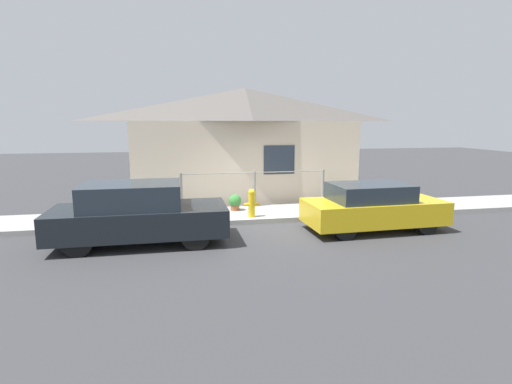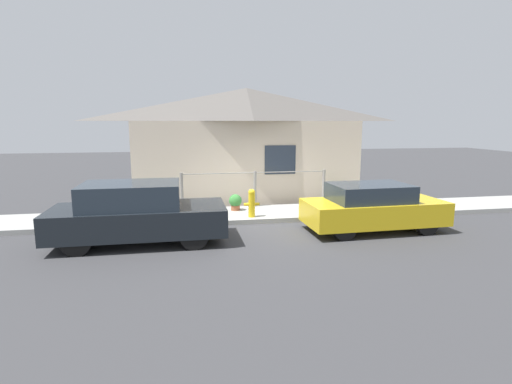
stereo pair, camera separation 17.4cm
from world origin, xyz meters
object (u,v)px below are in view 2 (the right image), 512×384
at_px(car_left, 137,213).
at_px(potted_plant_near_hydrant, 235,202).
at_px(fire_hydrant, 252,202).
at_px(potted_plant_corner, 342,194).
at_px(car_right, 373,207).
at_px(potted_plant_by_fence, 165,204).

height_order(car_left, potted_plant_near_hydrant, car_left).
xyz_separation_m(fire_hydrant, potted_plant_corner, (3.39, 1.37, -0.12)).
distance_m(car_right, potted_plant_by_fence, 6.11).
bearing_deg(car_right, potted_plant_near_hydrant, 141.35).
xyz_separation_m(car_right, fire_hydrant, (-3.06, 1.58, -0.06)).
bearing_deg(potted_plant_corner, potted_plant_near_hydrant, -174.23).
height_order(car_left, fire_hydrant, car_left).
xyz_separation_m(car_left, fire_hydrant, (3.10, 1.58, -0.16)).
relative_size(potted_plant_near_hydrant, potted_plant_corner, 0.94).
xyz_separation_m(car_left, potted_plant_by_fence, (0.57, 2.45, -0.29)).
relative_size(car_left, car_right, 1.10).
bearing_deg(car_left, potted_plant_corner, 24.69).
relative_size(car_right, fire_hydrant, 4.49).
relative_size(fire_hydrant, potted_plant_corner, 1.52).
bearing_deg(car_left, car_right, 0.21).
xyz_separation_m(car_right, potted_plant_near_hydrant, (-3.41, 2.58, -0.23)).
distance_m(car_right, fire_hydrant, 3.44).
relative_size(car_left, potted_plant_near_hydrant, 8.03).
bearing_deg(fire_hydrant, potted_plant_corner, 22.06).
bearing_deg(potted_plant_by_fence, car_left, -103.00).
bearing_deg(car_right, potted_plant_by_fence, 154.74).
distance_m(car_right, potted_plant_corner, 2.98).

